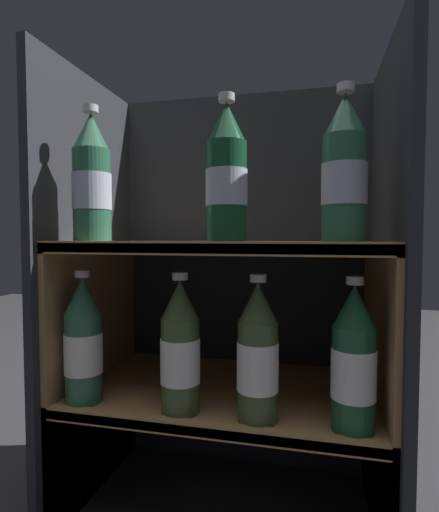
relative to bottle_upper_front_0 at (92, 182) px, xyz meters
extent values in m
cube|color=#23262B|center=(0.24, 0.35, -0.23)|extent=(0.70, 0.02, 1.00)
cube|color=#23262B|center=(-0.10, 0.14, -0.23)|extent=(0.02, 0.44, 1.00)
cube|color=#23262B|center=(0.58, 0.14, -0.23)|extent=(0.02, 0.44, 1.00)
cube|color=#9E7547|center=(0.24, 0.14, -0.46)|extent=(0.66, 0.40, 0.02)
cube|color=#9E7547|center=(0.24, -0.04, -0.46)|extent=(0.66, 0.02, 0.03)
cube|color=#9E7547|center=(-0.08, 0.14, -0.60)|extent=(0.01, 0.40, 0.26)
cube|color=#9E7547|center=(0.57, 0.14, -0.60)|extent=(0.01, 0.40, 0.26)
cube|color=#9E7547|center=(0.24, 0.14, -0.13)|extent=(0.66, 0.40, 0.02)
cube|color=#9E7547|center=(0.24, -0.04, -0.13)|extent=(0.66, 0.02, 0.03)
cube|color=#9E7547|center=(-0.08, 0.14, -0.44)|extent=(0.01, 0.40, 0.59)
cube|color=#9E7547|center=(0.57, 0.14, -0.44)|extent=(0.01, 0.40, 0.59)
cylinder|color=#285B42|center=(0.00, 0.00, -0.03)|extent=(0.07, 0.07, 0.19)
cylinder|color=#9EA8BC|center=(0.00, 0.00, -0.02)|extent=(0.08, 0.08, 0.07)
cone|color=#285B42|center=(0.00, 0.00, 0.10)|extent=(0.07, 0.07, 0.07)
cylinder|color=#B7B7BC|center=(0.00, 0.00, 0.14)|extent=(0.03, 0.03, 0.01)
cylinder|color=#144228|center=(0.28, 0.00, -0.03)|extent=(0.07, 0.07, 0.19)
cylinder|color=#9EA8BC|center=(0.28, 0.00, -0.02)|extent=(0.08, 0.08, 0.07)
cone|color=#144228|center=(0.28, 0.00, 0.10)|extent=(0.07, 0.07, 0.07)
cylinder|color=#B7B7BC|center=(0.28, 0.00, 0.14)|extent=(0.03, 0.03, 0.01)
cylinder|color=#285B42|center=(0.48, 0.00, -0.03)|extent=(0.07, 0.07, 0.19)
cylinder|color=#9EA8BC|center=(0.48, 0.00, -0.02)|extent=(0.08, 0.08, 0.07)
cone|color=#285B42|center=(0.48, 0.00, 0.10)|extent=(0.07, 0.07, 0.07)
cylinder|color=#B7B7BC|center=(0.48, 0.00, 0.14)|extent=(0.03, 0.03, 0.01)
cylinder|color=#285B42|center=(-0.02, 0.00, -0.36)|extent=(0.07, 0.07, 0.19)
cylinder|color=white|center=(-0.02, 0.00, -0.35)|extent=(0.08, 0.08, 0.08)
cone|color=#285B42|center=(-0.02, 0.00, -0.23)|extent=(0.07, 0.07, 0.07)
cylinder|color=#B7B7BC|center=(-0.02, 0.00, -0.19)|extent=(0.03, 0.03, 0.01)
cylinder|color=#384C28|center=(0.19, 0.00, -0.36)|extent=(0.07, 0.07, 0.19)
cylinder|color=white|center=(0.19, 0.00, -0.35)|extent=(0.08, 0.08, 0.09)
cone|color=#384C28|center=(0.19, 0.00, -0.23)|extent=(0.07, 0.07, 0.07)
cylinder|color=#B7B7BC|center=(0.19, 0.00, -0.19)|extent=(0.03, 0.03, 0.01)
cylinder|color=#384C28|center=(0.34, 0.00, -0.36)|extent=(0.07, 0.07, 0.19)
cylinder|color=white|center=(0.34, 0.00, -0.35)|extent=(0.08, 0.08, 0.09)
cone|color=#384C28|center=(0.34, 0.00, -0.23)|extent=(0.07, 0.07, 0.07)
cylinder|color=#B7B7BC|center=(0.34, 0.00, -0.19)|extent=(0.03, 0.03, 0.01)
cylinder|color=#194C2D|center=(0.51, 0.00, -0.36)|extent=(0.07, 0.07, 0.19)
cylinder|color=white|center=(0.51, 0.00, -0.35)|extent=(0.08, 0.08, 0.09)
cone|color=#194C2D|center=(0.51, 0.00, -0.23)|extent=(0.07, 0.07, 0.07)
cylinder|color=#B7B7BC|center=(0.51, 0.00, -0.19)|extent=(0.03, 0.03, 0.01)
camera|label=1|loc=(0.44, -0.72, -0.11)|focal=28.00mm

